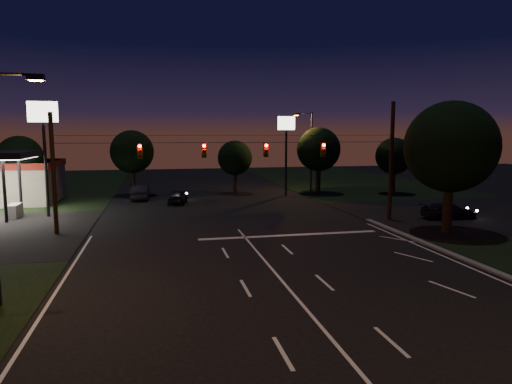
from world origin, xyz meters
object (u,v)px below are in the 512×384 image
object	(u,v)px
tree_right_near	(450,148)
car_cross	(449,211)
car_oncoming_a	(177,196)
car_oncoming_b	(140,192)
utility_pole_right	(389,220)

from	to	relation	value
tree_right_near	car_cross	bearing A→B (deg)	52.76
tree_right_near	car_oncoming_a	bearing A→B (deg)	135.55
car_oncoming_b	car_cross	bearing A→B (deg)	148.61
utility_pole_right	car_oncoming_a	bearing A→B (deg)	142.51
car_cross	car_oncoming_a	bearing A→B (deg)	60.83
tree_right_near	car_oncoming_b	distance (m)	29.28
utility_pole_right	car_oncoming_b	bearing A→B (deg)	141.27
car_oncoming_b	utility_pole_right	bearing A→B (deg)	143.64
car_oncoming_a	car_oncoming_b	size ratio (longest dim) A/B	0.86
car_oncoming_b	tree_right_near	bearing A→B (deg)	138.05
tree_right_near	utility_pole_right	bearing A→B (deg)	107.53
car_oncoming_b	car_cross	size ratio (longest dim) A/B	1.04
utility_pole_right	tree_right_near	distance (m)	7.61
car_oncoming_a	utility_pole_right	bearing A→B (deg)	153.35
tree_right_near	car_oncoming_a	world-z (taller)	tree_right_near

